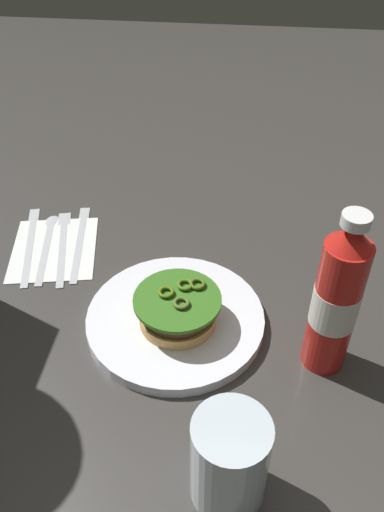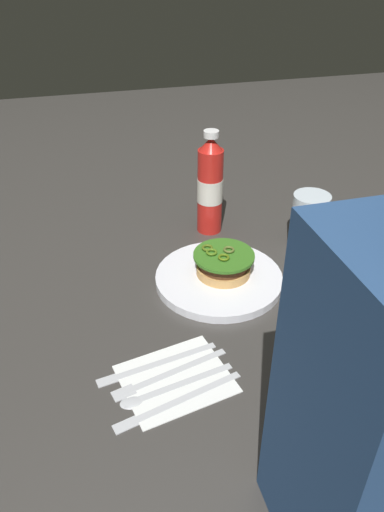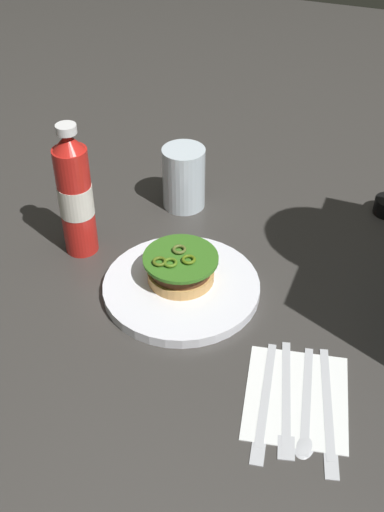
% 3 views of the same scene
% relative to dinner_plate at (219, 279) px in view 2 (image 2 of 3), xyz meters
% --- Properties ---
extents(ground_plane, '(3.00, 3.00, 0.00)m').
position_rel_dinner_plate_xyz_m(ground_plane, '(-0.10, 0.01, -0.01)').
color(ground_plane, '#393633').
extents(dinner_plate, '(0.26, 0.26, 0.02)m').
position_rel_dinner_plate_xyz_m(dinner_plate, '(0.00, 0.00, 0.00)').
color(dinner_plate, white).
rests_on(dinner_plate, ground_plane).
extents(burger_sandwich, '(0.12, 0.12, 0.05)m').
position_rel_dinner_plate_xyz_m(burger_sandwich, '(-0.01, -0.01, 0.03)').
color(burger_sandwich, tan).
rests_on(burger_sandwich, dinner_plate).
extents(ketchup_bottle, '(0.06, 0.06, 0.24)m').
position_rel_dinner_plate_xyz_m(ketchup_bottle, '(-0.04, -0.21, 0.10)').
color(ketchup_bottle, red).
rests_on(ketchup_bottle, ground_plane).
extents(water_glass, '(0.08, 0.08, 0.12)m').
position_rel_dinner_plate_xyz_m(water_glass, '(-0.24, -0.09, 0.05)').
color(water_glass, silver).
rests_on(water_glass, ground_plane).
extents(napkin, '(0.19, 0.17, 0.00)m').
position_rel_dinner_plate_xyz_m(napkin, '(0.15, 0.23, -0.01)').
color(napkin, white).
rests_on(napkin, ground_plane).
extents(butter_knife, '(0.21, 0.05, 0.00)m').
position_rel_dinner_plate_xyz_m(butter_knife, '(0.18, 0.19, -0.00)').
color(butter_knife, silver).
rests_on(butter_knife, napkin).
extents(fork_utensil, '(0.20, 0.07, 0.00)m').
position_rel_dinner_plate_xyz_m(fork_utensil, '(0.17, 0.22, -0.00)').
color(fork_utensil, silver).
rests_on(fork_utensil, napkin).
extents(spoon_utensil, '(0.19, 0.05, 0.00)m').
position_rel_dinner_plate_xyz_m(spoon_utensil, '(0.17, 0.25, -0.00)').
color(spoon_utensil, silver).
rests_on(spoon_utensil, napkin).
extents(steak_knife, '(0.21, 0.07, 0.00)m').
position_rel_dinner_plate_xyz_m(steak_knife, '(0.16, 0.28, -0.00)').
color(steak_knife, silver).
rests_on(steak_knife, napkin).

